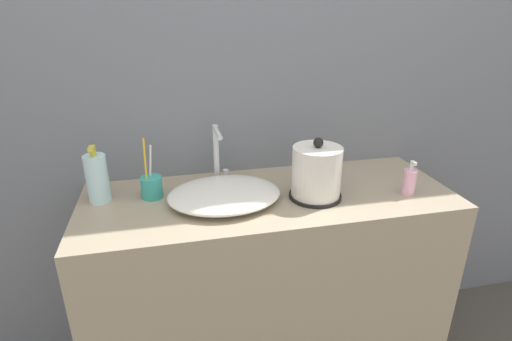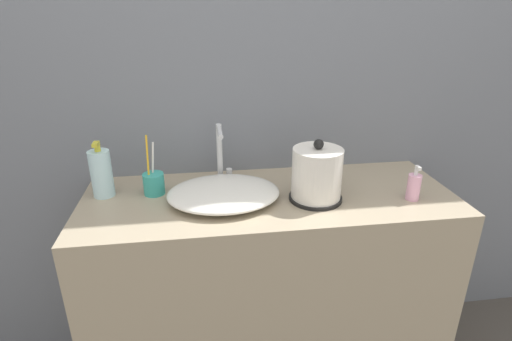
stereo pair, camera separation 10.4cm
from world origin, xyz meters
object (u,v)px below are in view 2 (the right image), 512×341
(shampoo_bottle, at_px, (319,171))
(electric_kettle, at_px, (317,176))
(toothbrush_cup, at_px, (154,183))
(lotion_bottle, at_px, (101,173))
(faucet, at_px, (221,150))
(mouthwash_bottle, at_px, (414,187))

(shampoo_bottle, bearing_deg, electric_kettle, -110.97)
(toothbrush_cup, relative_size, lotion_bottle, 1.07)
(lotion_bottle, distance_m, shampoo_bottle, 0.80)
(lotion_bottle, bearing_deg, faucet, 10.08)
(toothbrush_cup, xyz_separation_m, shampoo_bottle, (0.62, 0.01, 0.01))
(electric_kettle, height_order, shampoo_bottle, electric_kettle)
(lotion_bottle, relative_size, shampoo_bottle, 1.87)
(electric_kettle, bearing_deg, shampoo_bottle, 69.03)
(electric_kettle, xyz_separation_m, lotion_bottle, (-0.75, 0.14, -0.00))
(toothbrush_cup, height_order, shampoo_bottle, toothbrush_cup)
(shampoo_bottle, bearing_deg, mouthwash_bottle, -32.30)
(mouthwash_bottle, bearing_deg, shampoo_bottle, 147.70)
(shampoo_bottle, xyz_separation_m, mouthwash_bottle, (0.29, -0.18, -0.00))
(faucet, height_order, lotion_bottle, faucet)
(faucet, xyz_separation_m, toothbrush_cup, (-0.25, -0.09, -0.08))
(electric_kettle, height_order, toothbrush_cup, electric_kettle)
(faucet, distance_m, shampoo_bottle, 0.38)
(electric_kettle, distance_m, toothbrush_cup, 0.58)
(faucet, relative_size, lotion_bottle, 1.09)
(electric_kettle, distance_m, lotion_bottle, 0.76)
(faucet, xyz_separation_m, mouthwash_bottle, (0.66, -0.26, -0.08))
(toothbrush_cup, xyz_separation_m, lotion_bottle, (-0.18, 0.01, 0.04))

